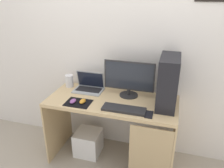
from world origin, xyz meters
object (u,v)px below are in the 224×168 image
laptop (89,87)px  mouse_left (83,101)px  pc_tower (168,82)px  monitor (129,79)px  mouse_right (73,101)px  subwoofer (88,142)px  cell_phone (149,115)px  speaker (69,81)px  keyboard (124,109)px

laptop → mouse_left: bearing=-80.3°
pc_tower → mouse_left: (-0.82, -0.20, -0.23)m
monitor → laptop: bearing=177.7°
mouse_right → monitor: bearing=32.3°
laptop → mouse_right: (-0.04, -0.34, -0.02)m
mouse_left → subwoofer: mouse_left is taller
pc_tower → cell_phone: pc_tower is taller
pc_tower → speaker: size_ratio=3.55×
subwoofer → speaker: bearing=148.1°
monitor → mouse_right: size_ratio=5.59×
pc_tower → mouse_right: size_ratio=5.25×
speaker → cell_phone: size_ratio=1.09×
pc_tower → cell_phone: bearing=-119.4°
speaker → subwoofer: speaker is taller
laptop → cell_phone: (0.74, -0.35, -0.04)m
monitor → keyboard: bearing=-85.6°
keyboard → cell_phone: keyboard is taller
mouse_left → cell_phone: (0.68, -0.04, -0.02)m
monitor → mouse_left: monitor is taller
mouse_right → cell_phone: (0.78, -0.01, -0.02)m
speaker → cell_phone: 1.07m
pc_tower → laptop: size_ratio=1.54×
cell_phone → subwoofer: size_ratio=0.45×
pc_tower → cell_phone: 0.37m
laptop → mouse_left: laptop is taller
keyboard → mouse_left: bearing=177.4°
cell_phone → keyboard: bearing=175.4°
mouse_right → subwoofer: bearing=73.3°
monitor → mouse_right: (-0.51, -0.32, -0.18)m
monitor → mouse_right: monitor is taller
laptop → speaker: (-0.26, 0.03, 0.03)m
keyboard → subwoofer: bearing=158.0°
laptop → mouse_left: 0.32m
monitor → mouse_left: bearing=-144.3°
pc_tower → mouse_left: pc_tower is taller
pc_tower → laptop: (-0.87, 0.12, -0.21)m
speaker → mouse_right: size_ratio=1.48×
monitor → mouse_right: bearing=-147.7°
monitor → cell_phone: (0.27, -0.34, -0.20)m
cell_phone → monitor: bearing=128.7°
monitor → speaker: bearing=176.2°
pc_tower → speaker: pc_tower is taller
mouse_left → cell_phone: 0.68m
pc_tower → subwoofer: (-0.85, -0.03, -0.88)m
mouse_right → subwoofer: 0.68m
cell_phone → mouse_right: bearing=178.9°
pc_tower → mouse_right: 0.97m
cell_phone → mouse_left: bearing=176.7°
speaker → mouse_left: (0.31, -0.34, -0.05)m
keyboard → mouse_right: (-0.53, -0.01, 0.01)m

